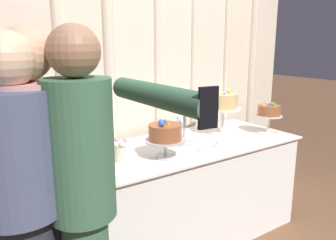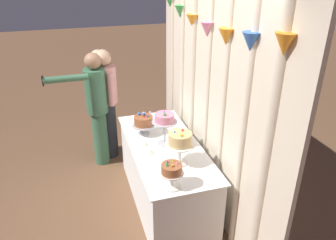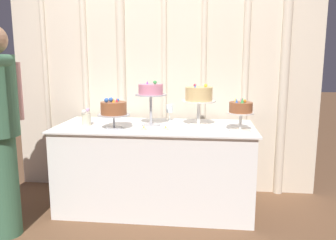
{
  "view_description": "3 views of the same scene",
  "coord_description": "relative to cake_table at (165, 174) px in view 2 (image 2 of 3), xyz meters",
  "views": [
    {
      "loc": [
        -1.57,
        -1.88,
        1.57
      ],
      "look_at": [
        -0.11,
        0.23,
        0.97
      ],
      "focal_mm": 35.86,
      "sensor_mm": 36.0,
      "label": 1
    },
    {
      "loc": [
        3.13,
        -0.81,
        2.72
      ],
      "look_at": [
        -0.13,
        0.18,
        1.05
      ],
      "focal_mm": 35.18,
      "sensor_mm": 36.0,
      "label": 2
    },
    {
      "loc": [
        0.45,
        -2.93,
        1.4
      ],
      "look_at": [
        0.13,
        0.0,
        0.86
      ],
      "focal_mm": 36.48,
      "sensor_mm": 36.0,
      "label": 3
    }
  ],
  "objects": [
    {
      "name": "ground_plane",
      "position": [
        0.0,
        -0.1,
        -0.4
      ],
      "size": [
        24.0,
        24.0,
        0.0
      ],
      "primitive_type": "plane",
      "color": "brown"
    },
    {
      "name": "draped_curtain",
      "position": [
        0.03,
        0.51,
        0.93
      ],
      "size": [
        3.19,
        0.16,
        2.58
      ],
      "color": "beige",
      "rests_on": "ground_plane"
    },
    {
      "name": "cake_table",
      "position": [
        0.0,
        0.0,
        0.0
      ],
      "size": [
        1.8,
        0.79,
        0.79
      ],
      "color": "white",
      "rests_on": "ground_plane"
    },
    {
      "name": "cake_display_leftmost",
      "position": [
        -0.34,
        -0.16,
        0.56
      ],
      "size": [
        0.28,
        0.28,
        0.27
      ],
      "color": "#B2B2B7",
      "rests_on": "cake_table"
    },
    {
      "name": "cake_display_midleft",
      "position": [
        -0.04,
        0.01,
        0.7
      ],
      "size": [
        0.29,
        0.29,
        0.41
      ],
      "color": "#B2B2B7",
      "rests_on": "cake_table"
    },
    {
      "name": "cake_display_midright",
      "position": [
        0.39,
        0.05,
        0.67
      ],
      "size": [
        0.31,
        0.31,
        0.38
      ],
      "color": "silver",
      "rests_on": "cake_table"
    },
    {
      "name": "cake_display_rightmost",
      "position": [
        0.75,
        -0.15,
        0.57
      ],
      "size": [
        0.23,
        0.23,
        0.29
      ],
      "color": "silver",
      "rests_on": "cake_table"
    },
    {
      "name": "wine_glass",
      "position": [
        0.11,
        0.26,
        0.51
      ],
      "size": [
        0.07,
        0.07,
        0.16
      ],
      "color": "silver",
      "rests_on": "cake_table"
    },
    {
      "name": "flower_vase",
      "position": [
        -0.63,
        -0.06,
        0.47
      ],
      "size": [
        0.08,
        0.12,
        0.16
      ],
      "color": "beige",
      "rests_on": "cake_table"
    },
    {
      "name": "tealight_far_left",
      "position": [
        -0.07,
        -0.21,
        0.41
      ],
      "size": [
        0.05,
        0.05,
        0.03
      ],
      "color": "beige",
      "rests_on": "cake_table"
    },
    {
      "name": "tealight_near_left",
      "position": [
        0.12,
        -0.19,
        0.41
      ],
      "size": [
        0.05,
        0.05,
        0.04
      ],
      "color": "beige",
      "rests_on": "cake_table"
    },
    {
      "name": "guest_man_dark_suit",
      "position": [
        -1.26,
        -0.5,
        0.5
      ],
      "size": [
        0.48,
        0.41,
        1.64
      ],
      "color": "#282D38",
      "rests_on": "ground_plane"
    },
    {
      "name": "guest_girl_blue_dress",
      "position": [
        -1.1,
        -0.65,
        0.53
      ],
      "size": [
        0.42,
        0.83,
        1.64
      ],
      "color": "#3D6B4C",
      "rests_on": "ground_plane"
    },
    {
      "name": "guest_man_pink_jacket",
      "position": [
        -1.34,
        -0.55,
        0.48
      ],
      "size": [
        0.52,
        0.42,
        1.62
      ],
      "color": "#282D38",
      "rests_on": "ground_plane"
    }
  ]
}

